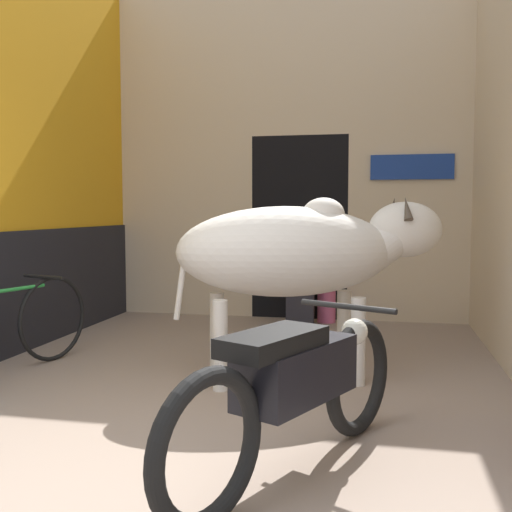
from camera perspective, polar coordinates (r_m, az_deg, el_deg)
ground_plane at (r=2.93m, az=-12.40°, el=-21.76°), size 30.00×30.00×0.00m
wall_left_shopfront at (r=5.76m, az=-23.22°, el=10.20°), size 0.25×4.63×3.94m
wall_back_with_doorway at (r=7.37m, az=3.73°, el=7.10°), size 4.17×0.93×3.94m
cow at (r=4.50m, az=4.33°, el=0.48°), size 2.10×1.21×1.40m
motorcycle_near at (r=2.98m, az=3.84°, el=-12.14°), size 0.94×1.80×0.78m
bicycle at (r=5.09m, az=-23.03°, el=-6.30°), size 0.60×1.72×0.75m
shopkeeper_seated at (r=6.72m, az=4.37°, el=-1.47°), size 0.43×0.33×1.16m
plastic_stool at (r=6.95m, az=6.73°, el=-4.41°), size 0.30×0.30×0.43m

